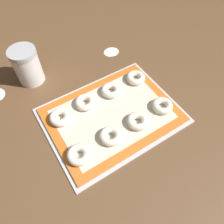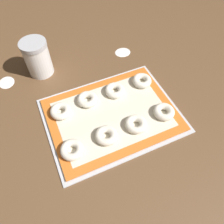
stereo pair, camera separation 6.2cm
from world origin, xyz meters
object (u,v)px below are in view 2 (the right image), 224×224
Objects in this scene: bagel_back_far_right at (142,81)px; bagel_front_mid_left at (106,136)px; bagel_front_far_right at (164,112)px; bagel_back_mid_right at (115,90)px; flour_canister at (37,58)px; bagel_back_far_left at (61,111)px; baking_tray at (112,115)px; bagel_front_mid_right at (136,124)px; bagel_back_mid_left at (87,99)px; bagel_front_far_left at (72,150)px.

bagel_front_mid_left is at bearing -143.02° from bagel_back_far_right.
bagel_back_mid_right is (-0.11, 0.15, 0.00)m from bagel_front_far_right.
bagel_front_mid_left is 0.41m from flour_canister.
bagel_back_mid_right is 0.32m from flour_canister.
flour_canister reaches higher than bagel_back_far_left.
baking_tray is 6.21× the size of bagel_back_far_right.
baking_tray is 0.17m from bagel_back_far_left.
bagel_back_mid_right is (-0.00, 0.16, 0.00)m from bagel_front_mid_right.
bagel_back_mid_left and bagel_back_far_right have the same top height.
bagel_back_far_left is at bearing -87.15° from flour_canister.
bagel_front_mid_left is 0.10m from bagel_front_mid_right.
bagel_back_far_right is at bearing 89.72° from bagel_front_far_right.
bagel_front_far_left is 0.22m from bagel_front_mid_right.
bagel_front_mid_left is at bearing -55.11° from bagel_back_far_left.
bagel_back_mid_right is (0.20, 0.01, 0.00)m from bagel_back_far_left.
bagel_front_far_right is at bearing 1.32° from bagel_front_mid_left.
bagel_front_far_left is at bearing -179.30° from bagel_front_mid_right.
bagel_front_far_left is at bearing -123.88° from bagel_back_mid_left.
bagel_back_far_left is (0.01, 0.15, 0.00)m from bagel_front_far_left.
bagel_back_far_right is 0.51× the size of flour_canister.
bagel_front_mid_right is at bearing -56.08° from bagel_back_mid_left.
bagel_back_far_left is 1.00× the size of bagel_back_mid_right.
bagel_back_mid_right is at bearing 60.19° from baking_tray.
bagel_front_far_right is 0.19m from bagel_back_mid_right.
bagel_front_far_left is at bearing -142.92° from bagel_back_mid_right.
bagel_back_far_left is (-0.21, 0.15, 0.00)m from bagel_front_mid_right.
bagel_front_mid_left is (-0.05, -0.07, 0.02)m from baking_tray.
bagel_front_far_left is 0.11m from bagel_front_mid_left.
bagel_back_mid_left is at bearing 123.94° from baking_tray.
bagel_front_far_right is 1.00× the size of bagel_back_mid_left.
bagel_front_mid_left is 1.00× the size of bagel_front_mid_right.
bagel_front_mid_right and bagel_back_far_right have the same top height.
bagel_front_mid_right is (0.05, -0.08, 0.02)m from baking_tray.
bagel_front_mid_right is at bearing -88.92° from bagel_back_mid_right.
bagel_back_mid_left is at bearing -63.81° from flour_canister.
baking_tray is 0.09m from bagel_front_mid_right.
bagel_front_far_left is at bearing -154.78° from baking_tray.
bagel_back_far_left is 0.32m from bagel_back_far_right.
bagel_front_mid_left is at bearing -125.20° from baking_tray.
bagel_back_mid_left is at bearing 91.36° from bagel_front_mid_left.
bagel_back_mid_left is at bearing -179.64° from bagel_back_far_right.
flour_canister reaches higher than baking_tray.
bagel_front_mid_left is 1.00× the size of bagel_back_mid_left.
bagel_back_far_left is at bearing 124.89° from bagel_front_mid_left.
bagel_back_mid_right is at bearing 37.08° from bagel_front_far_left.
bagel_front_mid_left and bagel_front_far_right have the same top height.
bagel_front_mid_right is 0.51× the size of flour_canister.
bagel_back_far_right reaches higher than baking_tray.
bagel_back_far_left is (-0.10, 0.15, 0.00)m from bagel_front_mid_left.
bagel_front_mid_left is at bearing -122.45° from bagel_back_mid_right.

